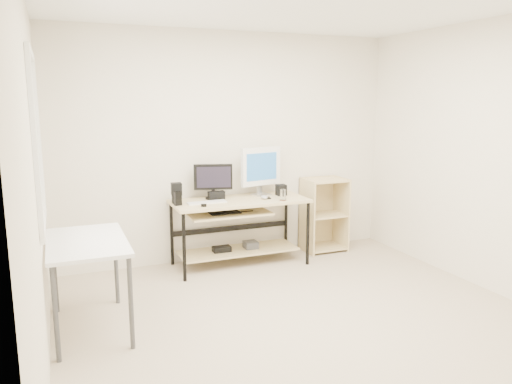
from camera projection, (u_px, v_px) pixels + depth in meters
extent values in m
cube|color=#B8A78D|center=(309.00, 325.00, 4.16)|extent=(4.00, 4.00, 0.01)
cube|color=silver|center=(229.00, 147.00, 5.74)|extent=(4.00, 0.01, 2.60)
cube|color=silver|center=(35.00, 187.00, 3.18)|extent=(0.01, 4.00, 2.60)
cube|color=silver|center=(501.00, 159.00, 4.66)|extent=(0.01, 4.00, 2.60)
cube|color=white|center=(37.00, 140.00, 3.69)|extent=(0.01, 1.00, 1.20)
cube|color=#D1BD84|center=(240.00, 201.00, 5.53)|extent=(1.50, 0.65, 0.03)
cube|color=#D1BD84|center=(228.00, 213.00, 5.45)|extent=(0.90, 0.49, 0.02)
cube|color=#D1BD84|center=(238.00, 250.00, 5.68)|extent=(1.35, 0.46, 0.02)
cube|color=black|center=(224.00, 212.00, 5.43)|extent=(0.33, 0.22, 0.01)
cylinder|color=black|center=(247.00, 211.00, 5.48)|extent=(0.14, 0.01, 0.01)
cube|color=#3D3D40|center=(251.00, 245.00, 5.73)|extent=(0.15, 0.15, 0.08)
cube|color=black|center=(222.00, 249.00, 5.60)|extent=(0.20, 0.12, 0.06)
cylinder|color=black|center=(184.00, 248.00, 5.08)|extent=(0.04, 0.04, 0.72)
cylinder|color=black|center=(172.00, 234.00, 5.60)|extent=(0.04, 0.04, 0.72)
cylinder|color=black|center=(308.00, 234.00, 5.60)|extent=(0.04, 0.04, 0.72)
cylinder|color=black|center=(286.00, 222.00, 6.12)|extent=(0.04, 0.04, 0.72)
cube|color=white|center=(87.00, 242.00, 3.95)|extent=(0.60, 1.00, 0.03)
cylinder|color=#3D3D40|center=(56.00, 315.00, 3.50)|extent=(0.04, 0.04, 0.72)
cylinder|color=#3D3D40|center=(55.00, 273.00, 4.34)|extent=(0.04, 0.04, 0.72)
cylinder|color=#3D3D40|center=(131.00, 303.00, 3.69)|extent=(0.04, 0.04, 0.72)
cylinder|color=#3D3D40|center=(116.00, 265.00, 4.53)|extent=(0.04, 0.04, 0.72)
cube|color=beige|center=(307.00, 216.00, 6.03)|extent=(0.02, 0.40, 0.90)
cube|color=beige|center=(341.00, 213.00, 6.21)|extent=(0.02, 0.40, 0.90)
cube|color=beige|center=(316.00, 212.00, 6.29)|extent=(0.50, 0.02, 0.90)
cube|color=beige|center=(323.00, 247.00, 6.20)|extent=(0.46, 0.38, 0.02)
cube|color=beige|center=(324.00, 215.00, 6.12)|extent=(0.46, 0.38, 0.02)
cube|color=beige|center=(325.00, 180.00, 6.04)|extent=(0.46, 0.38, 0.02)
cylinder|color=black|center=(213.00, 198.00, 5.57)|extent=(0.18, 0.18, 0.02)
cylinder|color=black|center=(213.00, 193.00, 5.56)|extent=(0.04, 0.04, 0.09)
cube|color=black|center=(213.00, 177.00, 5.53)|extent=(0.42, 0.16, 0.28)
cube|color=black|center=(214.00, 177.00, 5.51)|extent=(0.35, 0.10, 0.23)
cube|color=silver|center=(261.00, 194.00, 5.79)|extent=(0.19, 0.17, 0.02)
cylinder|color=silver|center=(261.00, 189.00, 5.77)|extent=(0.05, 0.05, 0.10)
cube|color=white|center=(261.00, 166.00, 5.72)|extent=(0.52, 0.16, 0.44)
cube|color=#235C9B|center=(262.00, 167.00, 5.70)|extent=(0.43, 0.10, 0.35)
cube|color=white|center=(207.00, 202.00, 5.35)|extent=(0.43, 0.13, 0.01)
ellipsoid|color=#ADADB2|center=(264.00, 197.00, 5.56)|extent=(0.09, 0.13, 0.04)
cube|color=black|center=(216.00, 195.00, 5.54)|extent=(0.18, 0.09, 0.09)
cube|color=black|center=(177.00, 199.00, 5.35)|extent=(0.11, 0.11, 0.09)
cube|color=black|center=(176.00, 189.00, 5.33)|extent=(0.12, 0.12, 0.13)
cube|color=black|center=(281.00, 190.00, 5.77)|extent=(0.11, 0.11, 0.13)
cube|color=black|center=(178.00, 198.00, 5.22)|extent=(0.08, 0.06, 0.15)
cylinder|color=black|center=(204.00, 205.00, 5.17)|extent=(0.06, 0.06, 0.03)
cube|color=black|center=(268.00, 198.00, 5.61)|extent=(0.08, 0.12, 0.01)
cylinder|color=#976444|center=(283.00, 200.00, 5.48)|extent=(0.08, 0.08, 0.01)
cylinder|color=white|center=(283.00, 195.00, 5.47)|extent=(0.06, 0.06, 0.12)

